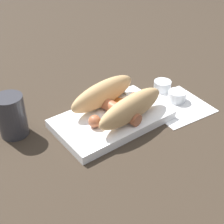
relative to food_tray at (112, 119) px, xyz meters
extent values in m
plane|color=#33281E|center=(0.00, 0.00, -0.01)|extent=(3.00, 3.00, 0.00)
cube|color=white|center=(0.00, 0.00, 0.00)|extent=(0.26, 0.15, 0.02)
ellipsoid|color=tan|center=(-0.01, -0.05, 0.04)|extent=(0.20, 0.07, 0.06)
ellipsoid|color=tan|center=(-0.03, 0.04, 0.04)|extent=(0.20, 0.07, 0.06)
cylinder|color=#9E5638|center=(-0.01, 0.00, 0.02)|extent=(0.05, 0.14, 0.03)
sphere|color=#9E5638|center=(0.05, 0.01, 0.02)|extent=(0.03, 0.03, 0.03)
sphere|color=#9E5638|center=(-0.08, -0.01, 0.02)|extent=(0.03, 0.03, 0.03)
cylinder|color=orange|center=(-0.04, -0.02, 0.01)|extent=(0.03, 0.03, 0.00)
cylinder|color=orange|center=(-0.07, -0.02, 0.01)|extent=(0.03, 0.03, 0.00)
cylinder|color=orange|center=(-0.05, -0.04, 0.01)|extent=(0.05, 0.05, 0.00)
torus|color=silver|center=(-0.04, -0.05, 0.01)|extent=(0.04, 0.04, 0.00)
torus|color=silver|center=(-0.07, -0.05, 0.01)|extent=(0.03, 0.03, 0.01)
torus|color=silver|center=(-0.07, -0.01, 0.01)|extent=(0.03, 0.03, 0.00)
cube|color=white|center=(-0.17, 0.04, -0.01)|extent=(0.16, 0.16, 0.00)
cylinder|color=silver|center=(-0.19, 0.03, 0.00)|extent=(0.05, 0.05, 0.03)
cylinder|color=white|center=(-0.19, 0.03, 0.00)|extent=(0.04, 0.04, 0.01)
cylinder|color=silver|center=(-0.20, -0.03, 0.00)|extent=(0.05, 0.05, 0.03)
cylinder|color=gold|center=(-0.20, -0.03, 0.00)|extent=(0.04, 0.04, 0.01)
cylinder|color=#333338|center=(0.19, -0.10, 0.04)|extent=(0.06, 0.06, 0.09)
camera|label=1|loc=(0.35, 0.46, 0.42)|focal=50.00mm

